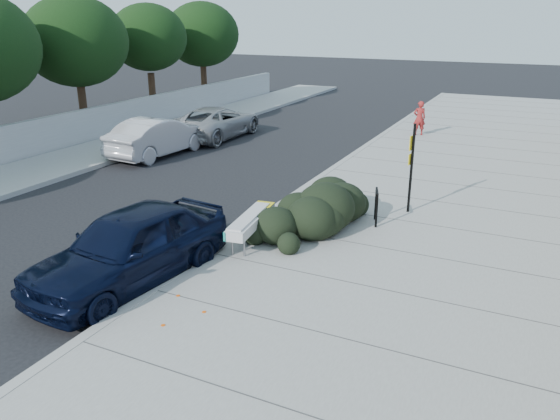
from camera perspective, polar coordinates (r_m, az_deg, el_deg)
The scene contains 17 objects.
ground at distance 12.78m, azimuth -7.50°, elevation -5.02°, with size 120.00×120.00×0.00m, color black.
sidewalk_near at distance 15.57m, azimuth 20.91°, elevation -1.29°, with size 11.20×50.00×0.15m, color gray.
sidewalk_far at distance 22.30m, azimuth -21.21°, elevation 4.82°, with size 3.00×50.00×0.15m, color gray.
curb_near at distance 16.84m, azimuth 1.75°, elevation 1.65°, with size 0.22×50.00×0.17m, color #9E9E99.
curb_far at distance 21.25m, azimuth -18.41°, elevation 4.48°, with size 0.22×50.00×0.17m, color #9E9E99.
far_wall at distance 23.41m, azimuth -24.31°, elevation 6.76°, with size 0.30×40.00×1.50m, color #9E9E99.
tree_far_d at distance 26.63m, azimuth -20.60°, elevation 16.14°, with size 4.60×4.60×6.16m.
tree_far_e at distance 30.34m, azimuth -13.62°, elevation 17.10°, with size 4.00×4.00×5.90m.
tree_far_f at distance 34.38m, azimuth -8.17°, elevation 17.69°, with size 4.40×4.40×6.07m.
bench at distance 13.02m, azimuth -3.03°, elevation -1.16°, with size 0.74×2.27×0.67m.
bike_rack at distance 14.37m, azimuth 10.04°, elevation 0.69°, with size 0.24×0.60×0.91m.
sign_post at distance 15.18m, azimuth 13.56°, elevation 4.84°, with size 0.11×0.28×2.46m.
hedge at distance 13.87m, azimuth 3.21°, elevation 0.79°, with size 1.78×3.56×1.33m, color black.
sedan_navy at distance 11.72m, azimuth -15.39°, elevation -3.69°, with size 1.89×4.70×1.60m, color black.
wagon_silver at distance 22.34m, azimuth -12.58°, elevation 7.51°, with size 1.60×4.59×1.51m, color #B6B6BB.
suv_silver at distance 25.29m, azimuth -6.65°, elevation 9.12°, with size 2.34×5.07×1.41m, color #949598.
pedestrian at distance 25.68m, azimuth 14.36°, elevation 9.28°, with size 0.56×0.37×1.53m, color maroon.
Camera 1 is at (6.50, -9.63, 5.32)m, focal length 35.00 mm.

